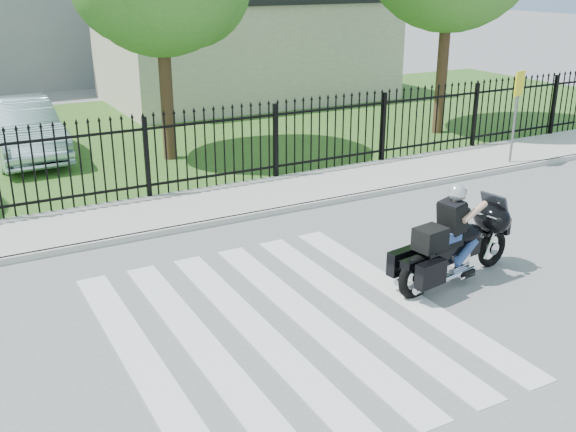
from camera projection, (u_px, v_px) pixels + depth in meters
name	position (u px, v px, depth m)	size (l,w,h in m)	color
ground	(284.00, 325.00, 9.29)	(120.00, 120.00, 0.00)	slate
crosswalk	(284.00, 324.00, 9.28)	(5.00, 5.50, 0.01)	silver
sidewalk	(165.00, 212.00, 13.39)	(40.00, 2.00, 0.12)	#ADAAA3
curb	(183.00, 228.00, 12.56)	(40.00, 0.12, 0.12)	#ADAAA3
grass_strip	(85.00, 141.00, 19.18)	(40.00, 12.00, 0.02)	#2F571E
iron_fence	(147.00, 160.00, 13.92)	(26.00, 0.04, 1.80)	black
building_low	(246.00, 51.00, 25.01)	(10.00, 6.00, 3.50)	beige
motorcycle_rider	(454.00, 241.00, 10.35)	(2.48, 1.05, 1.65)	black
parked_car	(21.00, 129.00, 17.23)	(1.58, 4.52, 1.49)	#A4BFCE
traffic_sign	(517.00, 98.00, 16.11)	(0.47, 0.21, 2.23)	slate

